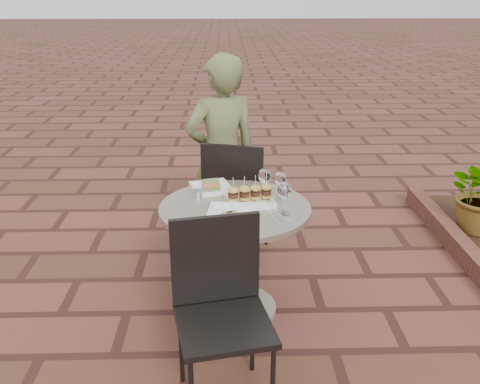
{
  "coord_description": "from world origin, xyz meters",
  "views": [
    {
      "loc": [
        -0.19,
        -2.91,
        1.97
      ],
      "look_at": [
        -0.11,
        0.01,
        0.82
      ],
      "focal_mm": 40.0,
      "sensor_mm": 36.0,
      "label": 1
    }
  ],
  "objects_px": {
    "diner": "(222,158)",
    "plate_salmon": "(211,187)",
    "chair_far": "(235,192)",
    "plate_sliders": "(250,196)",
    "cafe_table": "(235,243)",
    "plate_tuna": "(232,214)",
    "chair_near": "(220,296)"
  },
  "relations": [
    {
      "from": "chair_near",
      "to": "chair_far",
      "type": "bearing_deg",
      "value": 74.21
    },
    {
      "from": "chair_far",
      "to": "chair_near",
      "type": "distance_m",
      "value": 1.4
    },
    {
      "from": "plate_sliders",
      "to": "plate_tuna",
      "type": "bearing_deg",
      "value": -118.19
    },
    {
      "from": "cafe_table",
      "to": "plate_tuna",
      "type": "bearing_deg",
      "value": -97.83
    },
    {
      "from": "plate_salmon",
      "to": "plate_tuna",
      "type": "xyz_separation_m",
      "value": [
        0.13,
        -0.42,
        -0.0
      ]
    },
    {
      "from": "diner",
      "to": "cafe_table",
      "type": "bearing_deg",
      "value": 75.19
    },
    {
      "from": "chair_far",
      "to": "plate_tuna",
      "type": "bearing_deg",
      "value": 101.22
    },
    {
      "from": "plate_salmon",
      "to": "plate_sliders",
      "type": "distance_m",
      "value": 0.32
    },
    {
      "from": "plate_salmon",
      "to": "cafe_table",
      "type": "bearing_deg",
      "value": -61.55
    },
    {
      "from": "diner",
      "to": "plate_tuna",
      "type": "height_order",
      "value": "diner"
    },
    {
      "from": "chair_far",
      "to": "plate_sliders",
      "type": "xyz_separation_m",
      "value": [
        0.08,
        -0.64,
        0.22
      ]
    },
    {
      "from": "cafe_table",
      "to": "plate_sliders",
      "type": "xyz_separation_m",
      "value": [
        0.09,
        0.06,
        0.29
      ]
    },
    {
      "from": "plate_sliders",
      "to": "plate_salmon",
      "type": "bearing_deg",
      "value": 137.8
    },
    {
      "from": "diner",
      "to": "plate_salmon",
      "type": "height_order",
      "value": "diner"
    },
    {
      "from": "cafe_table",
      "to": "plate_tuna",
      "type": "height_order",
      "value": "plate_tuna"
    },
    {
      "from": "cafe_table",
      "to": "diner",
      "type": "bearing_deg",
      "value": 95.6
    },
    {
      "from": "plate_sliders",
      "to": "diner",
      "type": "bearing_deg",
      "value": 102.42
    },
    {
      "from": "chair_far",
      "to": "chair_near",
      "type": "height_order",
      "value": "same"
    },
    {
      "from": "chair_far",
      "to": "plate_tuna",
      "type": "distance_m",
      "value": 0.87
    },
    {
      "from": "plate_tuna",
      "to": "chair_near",
      "type": "bearing_deg",
      "value": -96.92
    },
    {
      "from": "cafe_table",
      "to": "plate_sliders",
      "type": "bearing_deg",
      "value": 31.91
    },
    {
      "from": "cafe_table",
      "to": "plate_salmon",
      "type": "xyz_separation_m",
      "value": [
        -0.15,
        0.27,
        0.26
      ]
    },
    {
      "from": "chair_near",
      "to": "cafe_table",
      "type": "bearing_deg",
      "value": 71.28
    },
    {
      "from": "cafe_table",
      "to": "chair_near",
      "type": "height_order",
      "value": "chair_near"
    },
    {
      "from": "chair_near",
      "to": "plate_tuna",
      "type": "bearing_deg",
      "value": 71.48
    },
    {
      "from": "cafe_table",
      "to": "chair_far",
      "type": "distance_m",
      "value": 0.7
    },
    {
      "from": "plate_sliders",
      "to": "chair_near",
      "type": "bearing_deg",
      "value": -103.3
    },
    {
      "from": "plate_tuna",
      "to": "cafe_table",
      "type": "bearing_deg",
      "value": 82.17
    },
    {
      "from": "chair_far",
      "to": "plate_sliders",
      "type": "distance_m",
      "value": 0.68
    },
    {
      "from": "chair_far",
      "to": "plate_sliders",
      "type": "height_order",
      "value": "chair_far"
    },
    {
      "from": "chair_near",
      "to": "plate_tuna",
      "type": "distance_m",
      "value": 0.58
    },
    {
      "from": "plate_sliders",
      "to": "cafe_table",
      "type": "bearing_deg",
      "value": -148.09
    }
  ]
}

